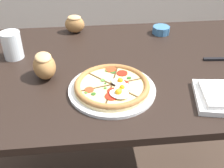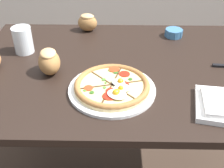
{
  "view_description": "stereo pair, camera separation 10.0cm",
  "coord_description": "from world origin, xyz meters",
  "px_view_note": "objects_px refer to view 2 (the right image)",
  "views": [
    {
      "loc": [
        -0.15,
        -0.98,
        1.34
      ],
      "look_at": [
        -0.07,
        -0.17,
        0.77
      ],
      "focal_mm": 45.0,
      "sensor_mm": 36.0,
      "label": 1
    },
    {
      "loc": [
        -0.05,
        -0.99,
        1.34
      ],
      "look_at": [
        -0.07,
        -0.17,
        0.77
      ],
      "focal_mm": 45.0,
      "sensor_mm": 36.0,
      "label": 2
    }
  ],
  "objects_px": {
    "pizza": "(112,87)",
    "bread_piece_near": "(87,22)",
    "dining_table": "(128,86)",
    "water_glass": "(23,41)",
    "bread_piece_mid": "(49,61)",
    "ramekin_bowl": "(174,33)"
  },
  "relations": [
    {
      "from": "bread_piece_mid",
      "to": "ramekin_bowl",
      "type": "bearing_deg",
      "value": 32.24
    },
    {
      "from": "dining_table",
      "to": "water_glass",
      "type": "bearing_deg",
      "value": 166.19
    },
    {
      "from": "pizza",
      "to": "ramekin_bowl",
      "type": "bearing_deg",
      "value": 57.42
    },
    {
      "from": "bread_piece_near",
      "to": "water_glass",
      "type": "height_order",
      "value": "water_glass"
    },
    {
      "from": "bread_piece_mid",
      "to": "water_glass",
      "type": "height_order",
      "value": "water_glass"
    },
    {
      "from": "ramekin_bowl",
      "to": "bread_piece_mid",
      "type": "relative_size",
      "value": 0.68
    },
    {
      "from": "water_glass",
      "to": "ramekin_bowl",
      "type": "bearing_deg",
      "value": 13.94
    },
    {
      "from": "bread_piece_near",
      "to": "bread_piece_mid",
      "type": "distance_m",
      "value": 0.42
    },
    {
      "from": "pizza",
      "to": "bread_piece_mid",
      "type": "height_order",
      "value": "bread_piece_mid"
    },
    {
      "from": "dining_table",
      "to": "pizza",
      "type": "distance_m",
      "value": 0.22
    },
    {
      "from": "dining_table",
      "to": "bread_piece_near",
      "type": "xyz_separation_m",
      "value": [
        -0.2,
        0.35,
        0.15
      ]
    },
    {
      "from": "bread_piece_mid",
      "to": "bread_piece_near",
      "type": "bearing_deg",
      "value": 74.48
    },
    {
      "from": "dining_table",
      "to": "ramekin_bowl",
      "type": "relative_size",
      "value": 14.8
    },
    {
      "from": "ramekin_bowl",
      "to": "water_glass",
      "type": "distance_m",
      "value": 0.71
    },
    {
      "from": "ramekin_bowl",
      "to": "water_glass",
      "type": "height_order",
      "value": "water_glass"
    },
    {
      "from": "ramekin_bowl",
      "to": "bread_piece_near",
      "type": "height_order",
      "value": "bread_piece_near"
    },
    {
      "from": "pizza",
      "to": "bread_piece_near",
      "type": "xyz_separation_m",
      "value": [
        -0.13,
        0.52,
        0.03
      ]
    },
    {
      "from": "ramekin_bowl",
      "to": "bread_piece_mid",
      "type": "xyz_separation_m",
      "value": [
        -0.54,
        -0.34,
        0.03
      ]
    },
    {
      "from": "dining_table",
      "to": "bread_piece_mid",
      "type": "height_order",
      "value": "bread_piece_mid"
    },
    {
      "from": "dining_table",
      "to": "pizza",
      "type": "height_order",
      "value": "pizza"
    },
    {
      "from": "bread_piece_near",
      "to": "bread_piece_mid",
      "type": "relative_size",
      "value": 0.84
    },
    {
      "from": "ramekin_bowl",
      "to": "water_glass",
      "type": "xyz_separation_m",
      "value": [
        -0.69,
        -0.17,
        0.03
      ]
    }
  ]
}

